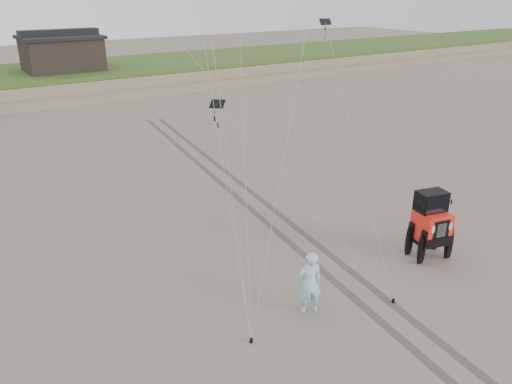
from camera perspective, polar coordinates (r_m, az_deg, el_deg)
ground at (r=14.53m, az=9.86°, el=-12.55°), size 160.00×160.00×0.00m
dune_ridge at (r=47.28m, az=-23.45°, el=11.46°), size 160.00×14.25×1.73m
cabin at (r=46.88m, az=-21.33°, el=14.69°), size 6.40×5.40×3.35m
jeep at (r=17.15m, az=19.31°, el=-4.34°), size 3.20×5.20×1.80m
man at (r=13.63m, az=6.16°, el=-10.28°), size 0.78×0.64×1.83m
stake_main at (r=13.00m, az=-0.56°, el=-16.61°), size 0.08×0.08×0.12m
stake_aux at (r=14.88m, az=15.42°, el=-11.91°), size 0.08×0.08×0.12m
tire_tracks at (r=21.16m, az=-0.98°, el=-0.59°), size 5.22×29.74×0.01m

